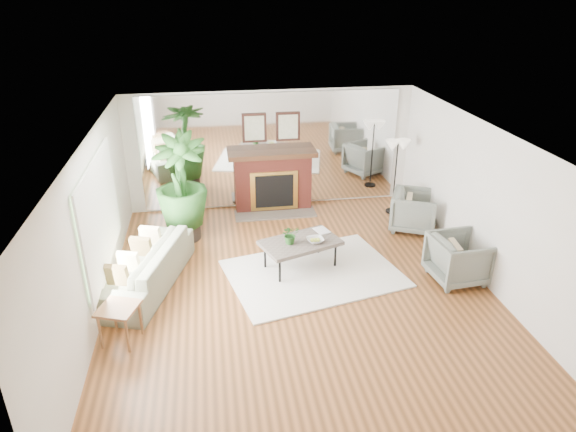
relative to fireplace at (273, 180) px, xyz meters
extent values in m
plane|color=brown|center=(0.00, -3.26, -0.66)|extent=(7.00, 7.00, 0.00)
cube|color=silver|center=(-2.99, -3.26, 0.59)|extent=(0.02, 7.00, 2.50)
cube|color=silver|center=(2.99, -3.26, 0.59)|extent=(0.02, 7.00, 2.50)
cube|color=silver|center=(0.00, 0.23, 0.59)|extent=(6.00, 0.02, 2.50)
cube|color=silver|center=(0.00, 0.21, 0.59)|extent=(5.40, 0.04, 2.40)
cube|color=#B2E09E|center=(-2.96, -2.86, 0.69)|extent=(0.04, 2.40, 1.50)
cube|color=maroon|center=(0.00, 0.02, -0.06)|extent=(1.60, 0.40, 1.20)
cube|color=gold|center=(0.00, -0.19, -0.18)|extent=(1.00, 0.04, 0.85)
cube|color=black|center=(0.00, -0.21, -0.18)|extent=(0.80, 0.04, 0.70)
cube|color=#595046|center=(0.00, -0.33, -0.64)|extent=(1.70, 0.55, 0.03)
cube|color=#452A16|center=(0.00, 0.00, 0.56)|extent=(1.85, 0.46, 0.10)
cube|color=black|center=(-0.35, 0.17, 1.09)|extent=(0.50, 0.04, 0.60)
cube|color=black|center=(0.35, 0.17, 1.09)|extent=(0.50, 0.04, 0.60)
cube|color=white|center=(0.30, -2.83, -0.64)|extent=(3.13, 2.54, 0.03)
cube|color=#595046|center=(0.12, -2.58, -0.18)|extent=(1.47, 1.14, 0.06)
cylinder|color=black|center=(-0.29, -3.01, -0.43)|extent=(0.04, 0.04, 0.45)
cylinder|color=black|center=(0.72, -2.65, -0.43)|extent=(0.04, 0.04, 0.45)
cylinder|color=black|center=(-0.47, -2.51, -0.43)|extent=(0.04, 0.04, 0.45)
cylinder|color=black|center=(0.54, -2.15, -0.43)|extent=(0.04, 0.04, 0.45)
imported|color=gray|center=(-2.45, -2.71, -0.32)|extent=(1.56, 2.50, 0.68)
imported|color=slate|center=(2.60, -1.45, -0.27)|extent=(1.15, 1.14, 0.79)
imported|color=slate|center=(2.60, -3.36, -0.27)|extent=(0.93, 0.90, 0.78)
cube|color=#915A3A|center=(-2.63, -4.14, -0.12)|extent=(0.62, 0.62, 0.04)
cylinder|color=#915A3A|center=(-2.88, -4.25, -0.40)|extent=(0.04, 0.04, 0.53)
cylinder|color=#915A3A|center=(-2.52, -4.38, -0.40)|extent=(0.04, 0.04, 0.53)
cylinder|color=#915A3A|center=(-2.75, -3.89, -0.40)|extent=(0.04, 0.04, 0.53)
cylinder|color=#915A3A|center=(-2.38, -4.02, -0.40)|extent=(0.04, 0.04, 0.53)
cylinder|color=black|center=(-1.85, -1.13, -0.45)|extent=(0.59, 0.59, 0.42)
imported|color=#2B5820|center=(-1.85, -1.13, 0.51)|extent=(1.11, 1.11, 1.74)
cylinder|color=black|center=(2.48, -0.59, -0.64)|extent=(0.27, 0.27, 0.04)
cylinder|color=black|center=(2.48, -0.59, 0.10)|extent=(0.03, 0.03, 1.52)
cone|color=beige|center=(2.36, -0.59, 0.82)|extent=(0.29, 0.29, 0.21)
cone|color=beige|center=(2.59, -0.59, 0.82)|extent=(0.29, 0.29, 0.21)
imported|color=#2B5820|center=(-0.06, -2.62, 0.02)|extent=(0.33, 0.30, 0.32)
imported|color=#915A3A|center=(0.36, -2.65, -0.11)|extent=(0.32, 0.32, 0.07)
imported|color=#915A3A|center=(0.46, -2.30, -0.13)|extent=(0.30, 0.35, 0.02)
camera|label=1|loc=(-1.29, -10.10, 3.86)|focal=32.00mm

